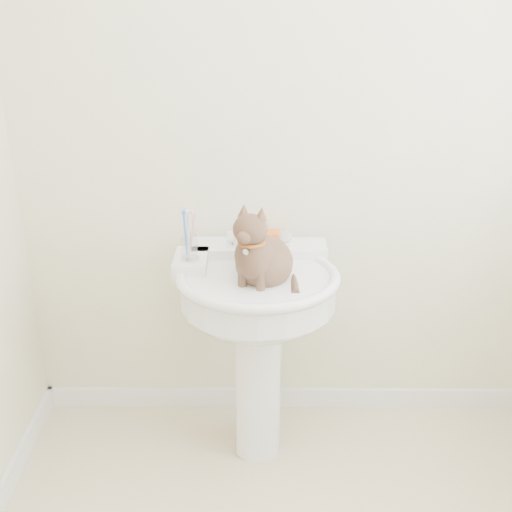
{
  "coord_description": "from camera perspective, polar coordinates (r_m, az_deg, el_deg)",
  "views": [
    {
      "loc": [
        -0.17,
        -1.23,
        1.77
      ],
      "look_at": [
        -0.18,
        0.79,
        0.86
      ],
      "focal_mm": 45.0,
      "sensor_mm": 36.0,
      "label": 1
    }
  ],
  "objects": [
    {
      "name": "baseboard_back",
      "position": [
        2.9,
        3.7,
        -12.44
      ],
      "size": [
        2.2,
        0.02,
        0.09
      ],
      "primitive_type": "cube",
      "color": "white",
      "rests_on": "floor"
    },
    {
      "name": "faucet",
      "position": [
        2.37,
        0.19,
        1.58
      ],
      "size": [
        0.28,
        0.12,
        0.14
      ],
      "color": "silver",
      "rests_on": "pedestal_sink"
    },
    {
      "name": "toothbrush_cup",
      "position": [
        2.29,
        -5.95,
        0.8
      ],
      "size": [
        0.07,
        0.07,
        0.19
      ],
      "rotation": [
        0.0,
        0.0,
        -0.1
      ],
      "color": "silver",
      "rests_on": "pedestal_sink"
    },
    {
      "name": "soap_bar",
      "position": [
        2.46,
        1.23,
        1.78
      ],
      "size": [
        0.1,
        0.07,
        0.03
      ],
      "primitive_type": "cube",
      "rotation": [
        0.0,
        0.0,
        0.15
      ],
      "color": "#D65917",
      "rests_on": "pedestal_sink"
    },
    {
      "name": "wall_back",
      "position": [
        2.4,
        4.47,
        11.51
      ],
      "size": [
        2.2,
        0.0,
        2.5
      ],
      "primitive_type": null,
      "color": "beige",
      "rests_on": "ground"
    },
    {
      "name": "cat",
      "position": [
        2.2,
        0.55,
        -0.16
      ],
      "size": [
        0.22,
        0.28,
        0.41
      ],
      "rotation": [
        0.0,
        0.0,
        -0.43
      ],
      "color": "brown",
      "rests_on": "pedestal_sink"
    },
    {
      "name": "pedestal_sink",
      "position": [
        2.33,
        0.11,
        -4.74
      ],
      "size": [
        0.6,
        0.58,
        0.82
      ],
      "color": "white",
      "rests_on": "floor"
    }
  ]
}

